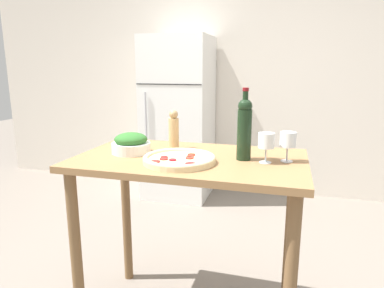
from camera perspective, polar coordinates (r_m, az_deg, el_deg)
The scene contains 9 objects.
wall_back at distance 3.91m, azimuth 9.05°, elevation 11.01°, with size 6.40×0.06×2.60m.
refrigerator at distance 3.73m, azimuth -2.26°, elevation 4.31°, with size 0.69×0.66×1.72m.
prep_counter at distance 1.78m, azimuth -0.30°, elevation -7.30°, with size 1.15×0.68×0.95m.
wine_bottle at distance 1.67m, azimuth 8.73°, elevation 2.72°, with size 0.07×0.07×0.35m.
wine_glass_near at distance 1.64m, azimuth 12.27°, elevation 0.32°, with size 0.08×0.08×0.14m.
wine_glass_far at distance 1.68m, azimuth 15.68°, elevation 0.57°, with size 0.08×0.08×0.14m.
pepper_mill at distance 1.89m, azimuth -3.06°, elevation 2.30°, with size 0.06×0.06×0.22m.
salad_bowl at distance 1.84m, azimuth -10.08°, elevation 0.08°, with size 0.20×0.20×0.11m.
homemade_pizza at distance 1.63m, azimuth -2.13°, elevation -2.52°, with size 0.35×0.35×0.03m.
Camera 1 is at (0.46, -1.61, 1.39)m, focal length 32.00 mm.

